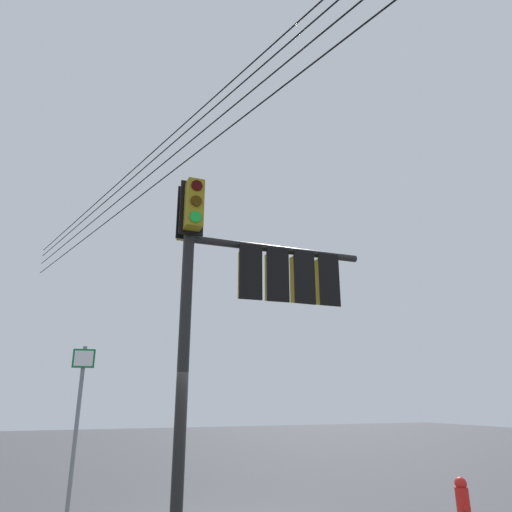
{
  "coord_description": "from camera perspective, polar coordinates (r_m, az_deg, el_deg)",
  "views": [
    {
      "loc": [
        8.05,
        -2.54,
        2.06
      ],
      "look_at": [
        0.31,
        0.45,
        4.67
      ],
      "focal_mm": 32.2,
      "sensor_mm": 36.0,
      "label": 1
    }
  ],
  "objects": [
    {
      "name": "overhead_wire_span",
      "position": [
        10.11,
        -10.55,
        12.51
      ],
      "size": [
        20.33,
        6.1,
        1.26
      ],
      "color": "black"
    },
    {
      "name": "fire_hydrant",
      "position": [
        9.42,
        24.33,
        -26.21
      ],
      "size": [
        0.3,
        0.23,
        0.81
      ],
      "color": "red",
      "rests_on": "ground"
    },
    {
      "name": "signal_mast_assembly",
      "position": [
        8.47,
        -1.76,
        -2.69
      ],
      "size": [
        0.96,
        3.73,
        5.92
      ],
      "color": "black",
      "rests_on": "ground"
    },
    {
      "name": "route_sign_primary",
      "position": [
        8.67,
        -21.31,
        -18.25
      ],
      "size": [
        0.11,
        0.37,
        2.96
      ],
      "color": "slate",
      "rests_on": "ground"
    }
  ]
}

